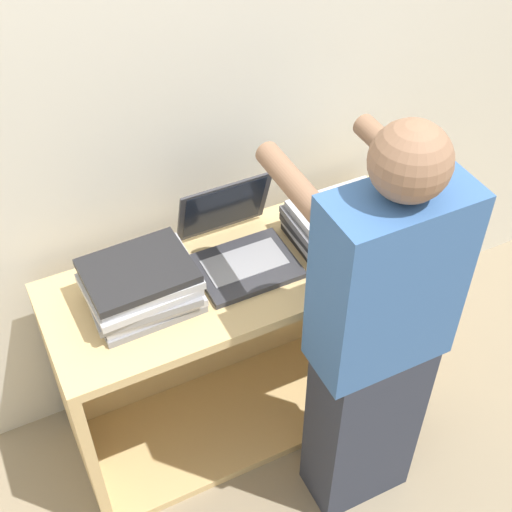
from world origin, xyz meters
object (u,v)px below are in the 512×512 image
Objects in this scene: laptop_open at (239,247)px; laptop_stack_right at (340,223)px; laptop_stack_left at (141,286)px; person at (375,344)px.

laptop_open is 0.35m from laptop_stack_right.
person is at bearing -37.44° from laptop_stack_left.
laptop_stack_left is 0.70m from laptop_stack_right.
laptop_stack_right is (0.35, -0.06, 0.01)m from laptop_open.
laptop_stack_left is at bearing -171.38° from laptop_open.
laptop_stack_right is at bearing 73.42° from person.
person is at bearing -65.78° from laptop_open.
laptop_stack_left is at bearing 142.56° from person.
laptop_stack_right is 0.22× the size of person.
laptop_open is at bearing 114.22° from person.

